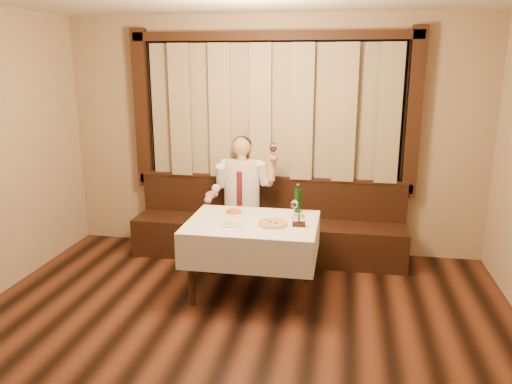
% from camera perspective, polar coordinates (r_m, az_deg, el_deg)
% --- Properties ---
extents(room, '(5.01, 6.01, 2.81)m').
position_cam_1_polar(room, '(4.01, -2.36, 3.59)').
color(room, black).
rests_on(room, ground).
extents(banquette, '(3.20, 0.61, 0.94)m').
position_cam_1_polar(banquette, '(5.98, 1.40, -4.42)').
color(banquette, black).
rests_on(banquette, ground).
extents(dining_table, '(1.27, 0.97, 0.76)m').
position_cam_1_polar(dining_table, '(4.92, -0.41, -4.52)').
color(dining_table, black).
rests_on(dining_table, ground).
extents(pizza, '(0.30, 0.30, 0.03)m').
position_cam_1_polar(pizza, '(4.78, 1.90, -3.62)').
color(pizza, white).
rests_on(pizza, dining_table).
extents(pasta_red, '(0.27, 0.27, 0.09)m').
position_cam_1_polar(pasta_red, '(5.12, -2.57, -2.09)').
color(pasta_red, white).
rests_on(pasta_red, dining_table).
extents(pasta_cream, '(0.24, 0.24, 0.08)m').
position_cam_1_polar(pasta_cream, '(4.79, -2.80, -3.31)').
color(pasta_cream, white).
rests_on(pasta_cream, dining_table).
extents(green_bottle, '(0.07, 0.07, 0.30)m').
position_cam_1_polar(green_bottle, '(5.15, 4.80, -0.96)').
color(green_bottle, '#115314').
rests_on(green_bottle, dining_table).
extents(table_wine_glass, '(0.07, 0.07, 0.20)m').
position_cam_1_polar(table_wine_glass, '(4.93, 4.41, -1.49)').
color(table_wine_glass, white).
rests_on(table_wine_glass, dining_table).
extents(cruet_caddy, '(0.13, 0.07, 0.13)m').
position_cam_1_polar(cruet_caddy, '(4.74, 4.93, -3.39)').
color(cruet_caddy, black).
rests_on(cruet_caddy, dining_table).
extents(seated_man, '(0.79, 0.59, 1.44)m').
position_cam_1_polar(seated_man, '(5.80, -1.71, 0.34)').
color(seated_man, black).
rests_on(seated_man, ground).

